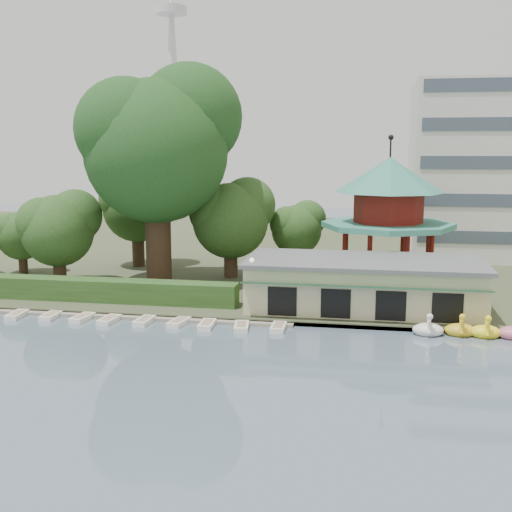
% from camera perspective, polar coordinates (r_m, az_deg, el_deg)
% --- Properties ---
extents(ground_plane, '(220.00, 220.00, 0.00)m').
position_cam_1_polar(ground_plane, '(32.99, -9.18, -13.79)').
color(ground_plane, slate).
rests_on(ground_plane, ground).
extents(shore, '(220.00, 70.00, 0.40)m').
position_cam_1_polar(shore, '(82.17, 2.77, 0.68)').
color(shore, '#424930').
rests_on(shore, ground).
extents(embankment, '(220.00, 0.60, 0.30)m').
position_cam_1_polar(embankment, '(48.68, -2.47, -5.70)').
color(embankment, gray).
rests_on(embankment, ground).
extents(dock, '(34.00, 1.60, 0.24)m').
position_cam_1_polar(dock, '(52.46, -15.45, -4.95)').
color(dock, gray).
rests_on(dock, ground).
extents(boathouse, '(18.60, 9.39, 3.90)m').
position_cam_1_polar(boathouse, '(51.60, 9.57, -2.41)').
color(boathouse, beige).
rests_on(boathouse, shore).
extents(pavilion, '(12.40, 12.40, 13.50)m').
position_cam_1_polar(pavilion, '(60.79, 11.70, 4.23)').
color(pavilion, beige).
rests_on(pavilion, shore).
extents(broadcast_tower, '(8.00, 8.00, 96.00)m').
position_cam_1_polar(broadcast_tower, '(177.65, -7.43, 16.40)').
color(broadcast_tower, silver).
rests_on(broadcast_tower, ground).
extents(hedge, '(30.00, 2.00, 1.80)m').
position_cam_1_polar(hedge, '(56.37, -16.83, -2.78)').
color(hedge, '#2D5020').
rests_on(hedge, shore).
extents(lamp_post, '(0.36, 0.36, 4.28)m').
position_cam_1_polar(lamp_post, '(49.27, -0.37, -1.69)').
color(lamp_post, black).
rests_on(lamp_post, shore).
extents(big_tree, '(14.41, 13.43, 20.33)m').
position_cam_1_polar(big_tree, '(59.83, -8.67, 10.17)').
color(big_tree, '#3A281C').
rests_on(big_tree, shore).
extents(small_trees, '(38.68, 17.11, 10.57)m').
position_cam_1_polar(small_trees, '(64.69, -10.59, 3.35)').
color(small_trees, '#3A281C').
rests_on(small_trees, shore).
extents(swan_boats, '(13.25, 2.13, 1.92)m').
position_cam_1_polar(swan_boats, '(47.77, 21.19, -6.37)').
color(swan_boats, white).
rests_on(swan_boats, ground).
extents(moored_rowboats, '(31.93, 2.74, 0.36)m').
position_cam_1_polar(moored_rowboats, '(50.99, -15.51, -5.31)').
color(moored_rowboats, white).
rests_on(moored_rowboats, ground).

